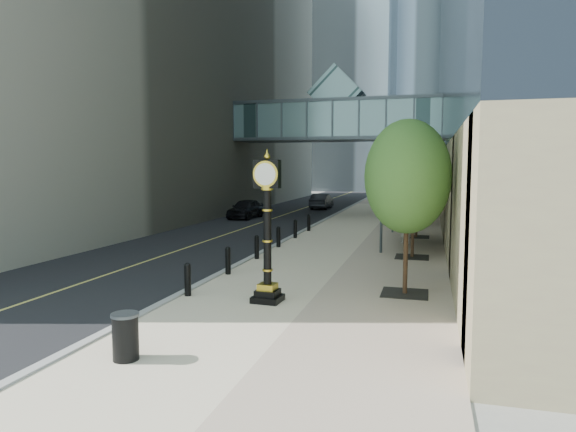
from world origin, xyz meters
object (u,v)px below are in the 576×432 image
object	(u,v)px
trash_bin	(126,338)
pedestrian	(406,226)
street_clock	(267,238)
car_far	(322,201)
car_near	(246,209)

from	to	relation	value
trash_bin	pedestrian	bearing A→B (deg)	74.90
street_clock	car_far	distance (m)	32.54
trash_bin	car_far	xyz separation A→B (m)	(-3.68, 37.12, 0.20)
pedestrian	car_far	xyz separation A→B (m)	(-8.39, 19.67, -0.23)
pedestrian	car_far	size ratio (longest dim) A/B	0.42
trash_bin	car_far	size ratio (longest dim) A/B	0.21
car_near	car_far	size ratio (longest dim) A/B	1.01
pedestrian	car_near	world-z (taller)	pedestrian
car_far	pedestrian	bearing A→B (deg)	113.10
trash_bin	pedestrian	world-z (taller)	pedestrian
street_clock	trash_bin	xyz separation A→B (m)	(-1.41, -5.00, -1.39)
car_near	trash_bin	bearing A→B (deg)	-72.62
street_clock	trash_bin	distance (m)	5.38
street_clock	trash_bin	size ratio (longest dim) A/B	4.72
car_far	trash_bin	bearing A→B (deg)	95.66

